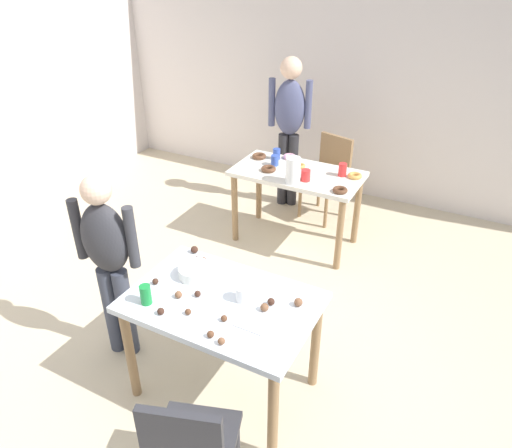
% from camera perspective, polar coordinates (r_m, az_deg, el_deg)
% --- Properties ---
extents(ground_plane, '(6.40, 6.40, 0.00)m').
position_cam_1_polar(ground_plane, '(3.46, -4.23, -17.41)').
color(ground_plane, beige).
extents(wall_back, '(6.40, 0.10, 2.60)m').
position_cam_1_polar(wall_back, '(5.44, 13.78, 16.20)').
color(wall_back, silver).
rests_on(wall_back, ground_plane).
extents(dining_table_near, '(1.11, 0.74, 0.75)m').
position_cam_1_polar(dining_table_near, '(2.92, -4.04, -10.68)').
color(dining_table_near, silver).
rests_on(dining_table_near, ground_plane).
extents(dining_table_far, '(1.18, 0.63, 0.75)m').
position_cam_1_polar(dining_table_far, '(4.49, 4.91, 4.90)').
color(dining_table_far, silver).
rests_on(dining_table_far, ground_plane).
extents(chair_near_table, '(0.51, 0.51, 0.87)m').
position_cam_1_polar(chair_near_table, '(2.52, -7.85, -24.95)').
color(chair_near_table, '#2D2D33').
rests_on(chair_near_table, ground_plane).
extents(chair_far_table, '(0.49, 0.49, 0.87)m').
position_cam_1_polar(chair_far_table, '(5.09, 8.69, 6.14)').
color(chair_far_table, olive).
rests_on(chair_far_table, ground_plane).
extents(person_girl_near, '(0.45, 0.26, 1.39)m').
position_cam_1_polar(person_girl_near, '(3.23, -17.25, -3.58)').
color(person_girl_near, '#383D4C').
rests_on(person_girl_near, ground_plane).
extents(person_adult_far, '(0.45, 0.28, 1.62)m').
position_cam_1_polar(person_adult_far, '(5.11, 4.01, 12.33)').
color(person_adult_far, '#28282D').
rests_on(person_adult_far, ground_plane).
extents(mixing_bowl, '(0.21, 0.21, 0.07)m').
position_cam_1_polar(mixing_bowl, '(3.03, -7.25, -5.65)').
color(mixing_bowl, white).
rests_on(mixing_bowl, dining_table_near).
extents(soda_can, '(0.07, 0.07, 0.12)m').
position_cam_1_polar(soda_can, '(2.86, -13.06, -8.23)').
color(soda_can, '#198438').
rests_on(soda_can, dining_table_near).
extents(fork_near, '(0.17, 0.02, 0.01)m').
position_cam_1_polar(fork_near, '(2.65, -1.03, -12.52)').
color(fork_near, silver).
rests_on(fork_near, dining_table_near).
extents(cup_near_0, '(0.09, 0.09, 0.09)m').
position_cam_1_polar(cup_near_0, '(2.81, -1.52, -8.34)').
color(cup_near_0, white).
rests_on(cup_near_0, dining_table_near).
extents(cake_ball_0, '(0.05, 0.05, 0.05)m').
position_cam_1_polar(cake_ball_0, '(3.26, -7.38, -3.05)').
color(cake_ball_0, '#3D2319').
rests_on(cake_ball_0, dining_table_near).
extents(cake_ball_1, '(0.04, 0.04, 0.04)m').
position_cam_1_polar(cake_ball_1, '(2.76, -8.12, -10.35)').
color(cake_ball_1, brown).
rests_on(cake_ball_1, dining_table_near).
extents(cake_ball_2, '(0.04, 0.04, 0.04)m').
position_cam_1_polar(cake_ball_2, '(3.15, -6.29, -4.34)').
color(cake_ball_2, brown).
rests_on(cake_ball_2, dining_table_near).
extents(cake_ball_3, '(0.04, 0.04, 0.04)m').
position_cam_1_polar(cake_ball_3, '(2.88, -9.26, -8.34)').
color(cake_ball_3, brown).
rests_on(cake_ball_3, dining_table_near).
extents(cake_ball_4, '(0.04, 0.04, 0.04)m').
position_cam_1_polar(cake_ball_4, '(3.17, -7.11, -4.20)').
color(cake_ball_4, '#3D2319').
rests_on(cake_ball_4, dining_table_near).
extents(cake_ball_5, '(0.04, 0.04, 0.04)m').
position_cam_1_polar(cake_ball_5, '(2.88, -7.00, -8.28)').
color(cake_ball_5, '#3D2319').
rests_on(cake_ball_5, dining_table_near).
extents(cake_ball_6, '(0.05, 0.05, 0.05)m').
position_cam_1_polar(cake_ball_6, '(2.76, 1.02, -9.93)').
color(cake_ball_6, brown).
rests_on(cake_ball_6, dining_table_near).
extents(cake_ball_7, '(0.04, 0.04, 0.04)m').
position_cam_1_polar(cake_ball_7, '(2.61, -5.47, -13.00)').
color(cake_ball_7, brown).
rests_on(cake_ball_7, dining_table_near).
extents(cake_ball_8, '(0.04, 0.04, 0.04)m').
position_cam_1_polar(cake_ball_8, '(2.79, -11.32, -10.20)').
color(cake_ball_8, '#3D2319').
rests_on(cake_ball_8, dining_table_near).
extents(cake_ball_9, '(0.04, 0.04, 0.04)m').
position_cam_1_polar(cake_ball_9, '(2.57, -4.16, -13.80)').
color(cake_ball_9, brown).
rests_on(cake_ball_9, dining_table_near).
extents(cake_ball_10, '(0.04, 0.04, 0.04)m').
position_cam_1_polar(cake_ball_10, '(2.80, 1.81, -9.27)').
color(cake_ball_10, '#3D2319').
rests_on(cake_ball_10, dining_table_near).
extents(cake_ball_11, '(0.05, 0.05, 0.05)m').
position_cam_1_polar(cake_ball_11, '(2.80, 5.09, -9.30)').
color(cake_ball_11, brown).
rests_on(cake_ball_11, dining_table_near).
extents(cake_ball_12, '(0.04, 0.04, 0.04)m').
position_cam_1_polar(cake_ball_12, '(2.70, -3.84, -11.19)').
color(cake_ball_12, brown).
rests_on(cake_ball_12, dining_table_near).
extents(cake_ball_13, '(0.04, 0.04, 0.04)m').
position_cam_1_polar(cake_ball_13, '(3.02, -11.94, -6.73)').
color(cake_ball_13, '#3D2319').
rests_on(cake_ball_13, dining_table_near).
extents(pitcher_far, '(0.13, 0.13, 0.23)m').
position_cam_1_polar(pitcher_far, '(4.18, 4.44, 6.41)').
color(pitcher_far, white).
rests_on(pitcher_far, dining_table_far).
extents(cup_far_0, '(0.07, 0.07, 0.10)m').
position_cam_1_polar(cup_far_0, '(4.55, 2.26, 7.62)').
color(cup_far_0, '#3351B2').
rests_on(cup_far_0, dining_table_far).
extents(cup_far_1, '(0.07, 0.07, 0.12)m').
position_cam_1_polar(cup_far_1, '(4.39, 10.31, 6.41)').
color(cup_far_1, red).
rests_on(cup_far_1, dining_table_far).
extents(cup_far_2, '(0.08, 0.08, 0.10)m').
position_cam_1_polar(cup_far_2, '(4.25, 5.96, 5.82)').
color(cup_far_2, red).
rests_on(cup_far_2, dining_table_far).
extents(cup_far_3, '(0.07, 0.07, 0.11)m').
position_cam_1_polar(cup_far_3, '(4.69, 2.48, 8.37)').
color(cup_far_3, '#3351B2').
rests_on(cup_far_3, dining_table_far).
extents(donut_far_0, '(0.14, 0.14, 0.04)m').
position_cam_1_polar(donut_far_0, '(4.72, 0.38, 8.12)').
color(donut_far_0, brown).
rests_on(donut_far_0, dining_table_far).
extents(donut_far_1, '(0.13, 0.13, 0.04)m').
position_cam_1_polar(donut_far_1, '(4.72, 4.03, 8.04)').
color(donut_far_1, pink).
rests_on(donut_far_1, dining_table_far).
extents(donut_far_2, '(0.13, 0.13, 0.04)m').
position_cam_1_polar(donut_far_2, '(4.10, 10.02, 4.02)').
color(donut_far_2, brown).
rests_on(donut_far_2, dining_table_far).
extents(donut_far_3, '(0.10, 0.10, 0.03)m').
position_cam_1_polar(donut_far_3, '(4.54, 5.30, 6.96)').
color(donut_far_3, gold).
rests_on(donut_far_3, dining_table_far).
extents(donut_far_4, '(0.14, 0.14, 0.04)m').
position_cam_1_polar(donut_far_4, '(4.44, 1.51, 6.61)').
color(donut_far_4, brown).
rests_on(donut_far_4, dining_table_far).
extents(donut_far_5, '(0.13, 0.13, 0.04)m').
position_cam_1_polar(donut_far_5, '(4.39, 11.75, 5.68)').
color(donut_far_5, gold).
rests_on(donut_far_5, dining_table_far).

